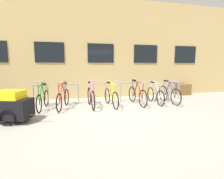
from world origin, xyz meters
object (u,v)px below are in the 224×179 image
Objects in this scene: bike_trailer at (13,106)px; planter_box at (183,89)px; bicycle_blue at (169,94)px; bicycle_silver at (155,95)px; bicycle_pink at (91,97)px; bicycle_yellow at (111,97)px; bicycle_red at (63,98)px; bicycle_green at (43,99)px; bicycle_maroon at (137,95)px.

bike_trailer is 8.17m from planter_box.
bicycle_silver is at bearing 175.68° from bicycle_blue.
bicycle_blue is 2.52m from planter_box.
bicycle_pink is 1.18× the size of bike_trailer.
bicycle_yellow is at bearing 179.50° from bicycle_blue.
bicycle_yellow is 0.80m from bicycle_pink.
bicycle_red is at bearing 178.24° from bicycle_blue.
bicycle_pink is at bearing -3.93° from bicycle_green.
bicycle_green is 0.96× the size of bicycle_pink.
planter_box is (1.91, 1.63, -0.08)m from bicycle_blue.
bicycle_pink is at bearing -179.78° from bicycle_silver.
bicycle_blue is at bearing -1.77° from bicycle_green.
bicycle_maroon is 1.02× the size of bicycle_pink.
planter_box is at bearing 11.73° from bicycle_green.
bicycle_pink reaches higher than bicycle_green.
bicycle_yellow reaches higher than bicycle_silver.
bicycle_maroon is at bearing -1.43° from bicycle_red.
bicycle_yellow reaches higher than bicycle_red.
bicycle_pink is 2.48× the size of planter_box.
bicycle_green is at bearing 68.03° from bike_trailer.
bicycle_pink is (-3.39, 0.04, 0.02)m from bicycle_blue.
bicycle_silver is (0.82, -0.01, -0.02)m from bicycle_maroon.
bicycle_green is at bearing 178.23° from bicycle_blue.
bicycle_red is (0.73, -0.02, 0.01)m from bicycle_green.
bicycle_maroon is 1.13m from bicycle_yellow.
bicycle_silver is (-0.63, 0.05, -0.02)m from bicycle_blue.
bike_trailer reaches higher than planter_box.
bicycle_silver is 2.31× the size of planter_box.
bicycle_blue is 0.96× the size of bicycle_pink.
planter_box is (5.30, 1.59, -0.10)m from bicycle_pink.
bicycle_pink is (-0.80, 0.01, 0.02)m from bicycle_yellow.
bicycle_red is at bearing 176.50° from bicycle_yellow.
planter_box is (6.35, 1.49, -0.08)m from bicycle_red.
bicycle_green reaches higher than bike_trailer.
bicycle_red is at bearing 178.57° from bicycle_maroon.
bicycle_red is at bearing 46.62° from bike_trailer.
bicycle_pink reaches higher than planter_box.
bicycle_blue is at bearing -4.32° from bicycle_silver.
bicycle_silver is at bearing -0.96° from bicycle_maroon.
bicycle_blue reaches higher than planter_box.
bicycle_blue is 3.39m from bicycle_pink.
bicycle_green reaches higher than bicycle_maroon.
bicycle_maroon reaches higher than bike_trailer.
bicycle_yellow is 2.45× the size of planter_box.
bicycle_green is (-2.58, 0.14, -0.01)m from bicycle_yellow.
bicycle_green reaches higher than bicycle_blue.
bicycle_red is at bearing -166.77° from planter_box.
bicycle_green is 1.03× the size of bicycle_silver.
bicycle_yellow reaches higher than planter_box.
bicycle_yellow is 0.99× the size of bicycle_pink.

